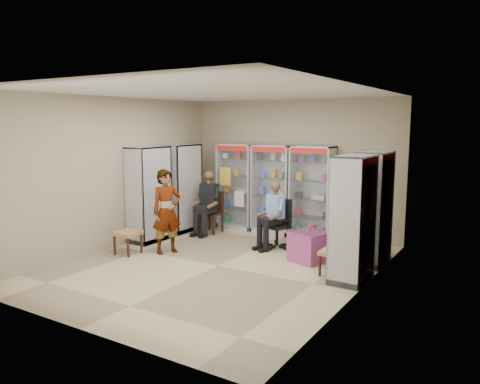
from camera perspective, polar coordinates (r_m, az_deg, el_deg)
The scene contains 18 objects.
floor at distance 8.34m, azimuth -2.69°, elevation -8.96°, with size 6.00×6.00×0.00m, color #C5B588.
room_shell at distance 7.97m, azimuth -2.79°, elevation 4.67°, with size 5.02×6.02×3.01m.
cabinet_back_left at distance 11.05m, azimuth -0.31°, elevation 0.69°, with size 0.90×0.50×2.00m, color #A7A8AE.
cabinet_back_mid at distance 10.59m, azimuth 4.06°, elevation 0.33°, with size 0.90×0.50×2.00m, color #BABBC2.
cabinet_back_right at distance 10.19m, azimuth 8.79°, elevation -0.07°, with size 0.90×0.50×2.00m, color silver.
cabinet_right_far at distance 8.60m, azimuth 15.87°, elevation -1.87°, with size 0.50×0.90×2.00m, color #B7B8BE.
cabinet_right_near at distance 7.57m, azimuth 13.58°, elevation -3.18°, with size 0.50×0.90×2.00m, color #B5B7BD.
cabinet_left_far at distance 10.84m, azimuth -7.10°, elevation 0.47°, with size 0.50×0.90×2.00m, color #9D9EA4.
cabinet_left_near at distance 10.01m, azimuth -11.04°, elevation -0.28°, with size 0.50×0.90×2.00m, color #A4A6AB.
wooden_chair at distance 10.68m, azimuth -3.52°, elevation -2.48°, with size 0.42×0.42×0.94m, color black.
seated_customer at distance 10.60m, azimuth -3.69°, elevation -1.46°, with size 0.44×0.60×1.34m, color black, non-canonical shape.
office_chair at distance 9.43m, azimuth 4.54°, elevation -3.83°, with size 0.54×0.54×0.98m, color black.
seated_shopkeeper at distance 9.35m, azimuth 4.41°, elevation -3.09°, with size 0.41×0.57×1.25m, color #76B9E9, non-canonical shape.
pink_trunk at distance 8.59m, azimuth 8.34°, elevation -6.62°, with size 0.57×0.55×0.55m, color #B64887.
tea_glass at distance 8.53m, azimuth 8.43°, elevation -4.46°, with size 0.07×0.07×0.11m, color #571407.
woven_stool_a at distance 7.94m, azimuth 11.28°, elevation -8.47°, with size 0.41×0.41×0.41m, color #B1854A.
woven_stool_b at distance 9.25m, azimuth -13.51°, elevation -6.01°, with size 0.44×0.44×0.44m, color #AE8D49.
standing_man at distance 9.05m, azimuth -8.94°, elevation -2.37°, with size 0.59×0.39×1.62m, color gray.
Camera 1 is at (4.50, -6.56, 2.50)m, focal length 35.00 mm.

